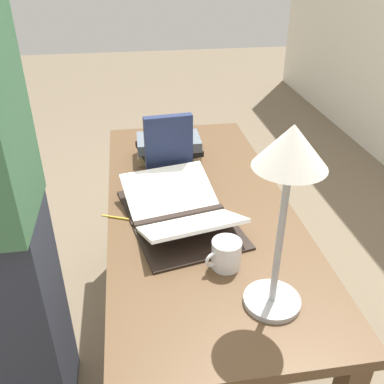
{
  "coord_description": "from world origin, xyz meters",
  "views": [
    {
      "loc": [
        1.32,
        -0.23,
        1.59
      ],
      "look_at": [
        0.06,
        -0.03,
        0.83
      ],
      "focal_mm": 40.0,
      "sensor_mm": 36.0,
      "label": 1
    }
  ],
  "objects": [
    {
      "name": "reading_desk",
      "position": [
        0.0,
        0.0,
        0.65
      ],
      "size": [
        1.5,
        0.66,
        0.75
      ],
      "color": "brown",
      "rests_on": "ground_plane"
    },
    {
      "name": "book_standing_upright",
      "position": [
        -0.17,
        -0.09,
        0.89
      ],
      "size": [
        0.05,
        0.19,
        0.28
      ],
      "rotation": [
        0.0,
        0.0,
        0.1
      ],
      "color": "#1E284C",
      "rests_on": "reading_desk"
    },
    {
      "name": "pencil",
      "position": [
        0.07,
        -0.28,
        0.75
      ],
      "size": [
        0.06,
        0.14,
        0.01
      ],
      "rotation": [
        0.0,
        0.0,
        -0.4
      ],
      "color": "gold",
      "rests_on": "reading_desk"
    },
    {
      "name": "ground_plane",
      "position": [
        0.0,
        0.0,
        0.0
      ],
      "size": [
        12.0,
        12.0,
        0.0
      ],
      "primitive_type": "plane",
      "color": "#70604C"
    },
    {
      "name": "open_book",
      "position": [
        0.1,
        -0.08,
        0.78
      ],
      "size": [
        0.55,
        0.43,
        0.1
      ],
      "rotation": [
        0.0,
        0.0,
        0.21
      ],
      "color": "black",
      "rests_on": "reading_desk"
    },
    {
      "name": "reading_lamp",
      "position": [
        0.54,
        0.11,
        1.15
      ],
      "size": [
        0.17,
        0.17,
        0.51
      ],
      "color": "#ADADB2",
      "rests_on": "reading_desk"
    },
    {
      "name": "person_reader",
      "position": [
        0.18,
        -0.62,
        0.9
      ],
      "size": [
        0.36,
        0.21,
        1.81
      ],
      "rotation": [
        0.0,
        0.0,
        3.14
      ],
      "color": "#2D3342",
      "rests_on": "ground_plane"
    },
    {
      "name": "book_stack_tall",
      "position": [
        -0.39,
        -0.07,
        0.8
      ],
      "size": [
        0.25,
        0.29,
        0.1
      ],
      "color": "tan",
      "rests_on": "reading_desk"
    },
    {
      "name": "coffee_mug",
      "position": [
        0.37,
        0.02,
        0.8
      ],
      "size": [
        0.09,
        0.11,
        0.09
      ],
      "rotation": [
        0.0,
        0.0,
        5.11
      ],
      "color": "white",
      "rests_on": "reading_desk"
    }
  ]
}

